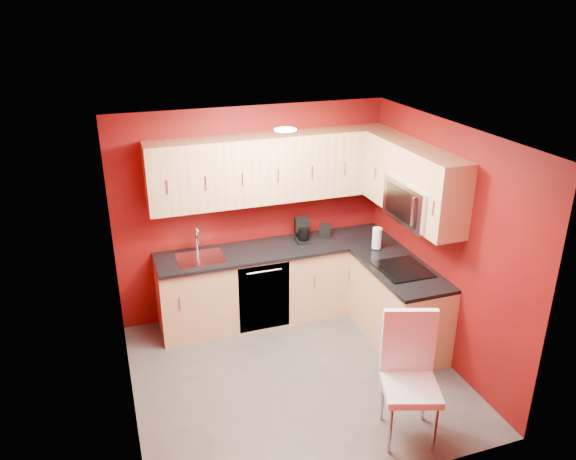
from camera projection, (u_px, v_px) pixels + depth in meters
floor at (295, 375)px, 5.76m from camera, size 3.20×3.20×0.00m
ceiling at (297, 135)px, 4.80m from camera, size 3.20×3.20×0.00m
wall_back at (253, 213)px, 6.59m from camera, size 3.20×0.00×3.20m
wall_front at (368, 355)px, 3.97m from camera, size 3.20×0.00×3.20m
wall_left at (120, 293)px, 4.80m from camera, size 0.00×3.00×3.00m
wall_right at (442, 244)px, 5.76m from camera, size 0.00×3.00×3.00m
base_cabinets_back at (277, 283)px, 6.70m from camera, size 2.80×0.60×0.87m
base_cabinets_right at (398, 306)px, 6.20m from camera, size 0.60×1.30×0.87m
countertop_back at (277, 249)px, 6.51m from camera, size 2.80×0.63×0.04m
countertop_right at (401, 270)px, 6.01m from camera, size 0.63×1.27×0.04m
upper_cabinets_back at (273, 168)px, 6.27m from camera, size 2.80×0.35×0.75m
upper_cabinets_right at (410, 174)px, 5.85m from camera, size 0.35×1.55×0.75m
microwave at (418, 202)px, 5.72m from camera, size 0.42×0.76×0.42m
cooktop at (402, 269)px, 5.97m from camera, size 0.50×0.55×0.01m
sink at (200, 255)px, 6.24m from camera, size 0.52×0.42×0.35m
dishwasher_front at (264, 298)px, 6.37m from camera, size 0.60×0.02×0.82m
downlight at (285, 130)px, 5.07m from camera, size 0.20×0.20×0.01m
coffee_maker at (303, 231)px, 6.60m from camera, size 0.19×0.24×0.28m
napkin_holder at (325, 231)px, 6.77m from camera, size 0.18×0.18×0.15m
paper_towel at (377, 238)px, 6.43m from camera, size 0.15×0.15×0.25m
dining_chair at (411, 382)px, 4.76m from camera, size 0.60×0.61×1.15m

